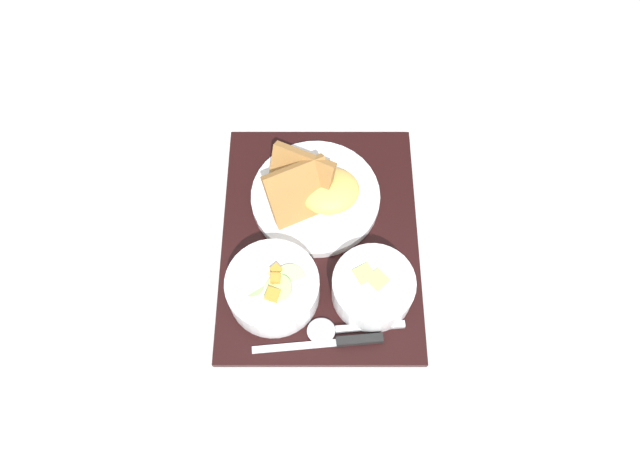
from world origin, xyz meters
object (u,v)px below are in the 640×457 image
bowl_salad (273,287)px  spoon (338,329)px  knife (342,342)px  plate_main (315,194)px  bowl_soup (373,287)px

bowl_salad → spoon: (-0.05, -0.09, -0.02)m
bowl_salad → knife: size_ratio=0.72×
bowl_salad → plate_main: (0.16, -0.05, -0.01)m
bowl_soup → knife: (-0.07, 0.04, -0.03)m
bowl_soup → plate_main: size_ratio=0.58×
bowl_salad → spoon: bowl_salad is taller
bowl_soup → spoon: size_ratio=0.83×
knife → bowl_soup: bearing=-126.7°
plate_main → bowl_salad: bearing=162.6°
bowl_salad → plate_main: bearing=-17.4°
knife → spoon: size_ratio=1.30×
bowl_salad → plate_main: size_ratio=0.66×
bowl_salad → knife: 0.12m
spoon → knife: bearing=102.6°
bowl_soup → spoon: (-0.06, 0.05, -0.03)m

